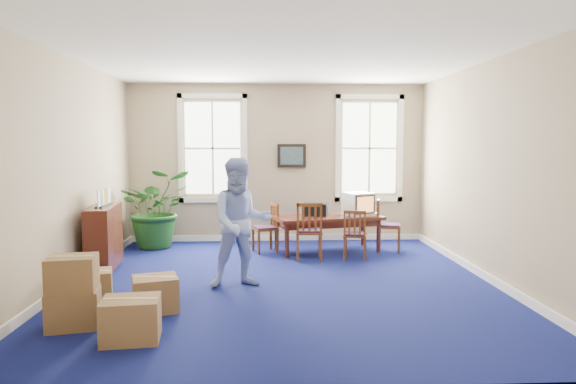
{
  "coord_description": "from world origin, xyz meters",
  "views": [
    {
      "loc": [
        -0.28,
        -7.25,
        1.98
      ],
      "look_at": [
        0.1,
        0.6,
        1.25
      ],
      "focal_mm": 32.0,
      "sensor_mm": 36.0,
      "label": 1
    }
  ],
  "objects_px": {
    "chair_near_left": "(309,231)",
    "credenza": "(104,241)",
    "conference_table": "(327,233)",
    "cardboard_boxes": "(95,287)",
    "man": "(241,223)",
    "crt_tv": "(358,204)",
    "potted_plant": "(157,208)"
  },
  "relations": [
    {
      "from": "chair_near_left",
      "to": "credenza",
      "type": "xyz_separation_m",
      "value": [
        -3.25,
        -0.71,
        -0.02
      ]
    },
    {
      "from": "conference_table",
      "to": "cardboard_boxes",
      "type": "distance_m",
      "value": 4.8
    },
    {
      "from": "conference_table",
      "to": "chair_near_left",
      "type": "xyz_separation_m",
      "value": [
        -0.4,
        -0.67,
        0.17
      ]
    },
    {
      "from": "man",
      "to": "credenza",
      "type": "bearing_deg",
      "value": 145.32
    },
    {
      "from": "crt_tv",
      "to": "cardboard_boxes",
      "type": "xyz_separation_m",
      "value": [
        -3.62,
        -3.76,
        -0.47
      ]
    },
    {
      "from": "credenza",
      "to": "cardboard_boxes",
      "type": "height_order",
      "value": "credenza"
    },
    {
      "from": "cardboard_boxes",
      "to": "potted_plant",
      "type": "bearing_deg",
      "value": 92.52
    },
    {
      "from": "crt_tv",
      "to": "chair_near_left",
      "type": "xyz_separation_m",
      "value": [
        -0.98,
        -0.71,
        -0.38
      ]
    },
    {
      "from": "potted_plant",
      "to": "crt_tv",
      "type": "bearing_deg",
      "value": -7.39
    },
    {
      "from": "potted_plant",
      "to": "conference_table",
      "type": "bearing_deg",
      "value": -9.46
    },
    {
      "from": "man",
      "to": "credenza",
      "type": "relative_size",
      "value": 1.46
    },
    {
      "from": "credenza",
      "to": "chair_near_left",
      "type": "bearing_deg",
      "value": 6.69
    },
    {
      "from": "chair_near_left",
      "to": "cardboard_boxes",
      "type": "height_order",
      "value": "chair_near_left"
    },
    {
      "from": "conference_table",
      "to": "credenza",
      "type": "distance_m",
      "value": 3.91
    },
    {
      "from": "credenza",
      "to": "crt_tv",
      "type": "bearing_deg",
      "value": 12.95
    },
    {
      "from": "conference_table",
      "to": "cardboard_boxes",
      "type": "bearing_deg",
      "value": -142.69
    },
    {
      "from": "crt_tv",
      "to": "credenza",
      "type": "height_order",
      "value": "crt_tv"
    },
    {
      "from": "conference_table",
      "to": "man",
      "type": "distance_m",
      "value": 2.79
    },
    {
      "from": "man",
      "to": "potted_plant",
      "type": "distance_m",
      "value": 3.32
    },
    {
      "from": "credenza",
      "to": "potted_plant",
      "type": "relative_size",
      "value": 0.82
    },
    {
      "from": "cardboard_boxes",
      "to": "crt_tv",
      "type": "bearing_deg",
      "value": 46.12
    },
    {
      "from": "chair_near_left",
      "to": "credenza",
      "type": "height_order",
      "value": "chair_near_left"
    },
    {
      "from": "potted_plant",
      "to": "man",
      "type": "bearing_deg",
      "value": -58.47
    },
    {
      "from": "chair_near_left",
      "to": "potted_plant",
      "type": "bearing_deg",
      "value": -19.82
    },
    {
      "from": "man",
      "to": "potted_plant",
      "type": "xyz_separation_m",
      "value": [
        -1.73,
        2.83,
        -0.15
      ]
    },
    {
      "from": "crt_tv",
      "to": "credenza",
      "type": "bearing_deg",
      "value": 174.07
    },
    {
      "from": "crt_tv",
      "to": "cardboard_boxes",
      "type": "height_order",
      "value": "crt_tv"
    },
    {
      "from": "crt_tv",
      "to": "man",
      "type": "height_order",
      "value": "man"
    },
    {
      "from": "conference_table",
      "to": "potted_plant",
      "type": "relative_size",
      "value": 1.3
    },
    {
      "from": "conference_table",
      "to": "crt_tv",
      "type": "distance_m",
      "value": 0.8
    },
    {
      "from": "chair_near_left",
      "to": "man",
      "type": "bearing_deg",
      "value": 59.27
    },
    {
      "from": "chair_near_left",
      "to": "man",
      "type": "distance_m",
      "value": 2.0
    }
  ]
}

